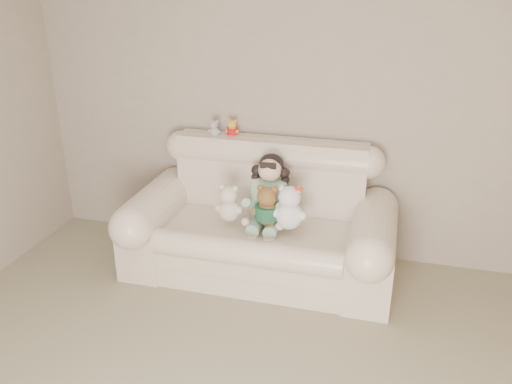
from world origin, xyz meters
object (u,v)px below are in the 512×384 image
Objects in this scene: brown_teddy at (267,202)px; cream_teddy at (229,200)px; seated_child at (270,189)px; sofa at (259,215)px; white_cat at (290,203)px.

brown_teddy is 0.30m from cream_teddy.
cream_teddy is (-0.27, -0.20, -0.03)m from seated_child.
sofa is 6.03× the size of cream_teddy.
seated_child is 1.54× the size of brown_teddy.
sofa is at bearing -127.97° from seated_child.
cream_teddy is (-0.47, 0.01, -0.03)m from white_cat.
sofa is 0.22m from seated_child.
sofa is 5.63× the size of brown_teddy.
brown_teddy is (0.09, -0.11, 0.17)m from sofa.
brown_teddy reaches higher than cream_teddy.
brown_teddy is 0.18m from white_cat.
seated_child is at bearing 113.52° from brown_teddy.
cream_teddy is at bearing -162.82° from brown_teddy.
brown_teddy is at bearing -81.14° from seated_child.
brown_teddy is (0.03, -0.19, -0.02)m from seated_child.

